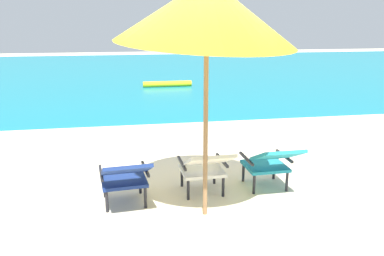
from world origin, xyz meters
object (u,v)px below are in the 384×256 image
at_px(beach_umbrella_center, 207,11).
at_px(lounge_chair_right, 271,161).
at_px(lounge_chair_center, 205,166).
at_px(lounge_chair_left, 125,176).
at_px(swim_buoy, 167,84).

bearing_deg(beach_umbrella_center, lounge_chair_right, 26.22).
height_order(lounge_chair_center, lounge_chair_right, same).
bearing_deg(lounge_chair_center, lounge_chair_right, 1.15).
height_order(lounge_chair_left, lounge_chair_right, same).
distance_m(lounge_chair_right, beach_umbrella_center, 2.08).
xyz_separation_m(lounge_chair_left, beach_umbrella_center, (0.87, -0.30, 1.80)).
bearing_deg(lounge_chair_left, swim_buoy, 79.94).
relative_size(lounge_chair_right, beach_umbrella_center, 0.34).
height_order(swim_buoy, lounge_chair_center, lounge_chair_center).
height_order(lounge_chair_left, beach_umbrella_center, beach_umbrella_center).
xyz_separation_m(swim_buoy, lounge_chair_left, (-1.55, -8.77, 0.31)).
relative_size(swim_buoy, lounge_chair_right, 1.81).
relative_size(swim_buoy, beach_umbrella_center, 0.62).
relative_size(lounge_chair_center, beach_umbrella_center, 0.34).
xyz_separation_m(lounge_chair_center, lounge_chair_right, (0.84, 0.02, 0.00)).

